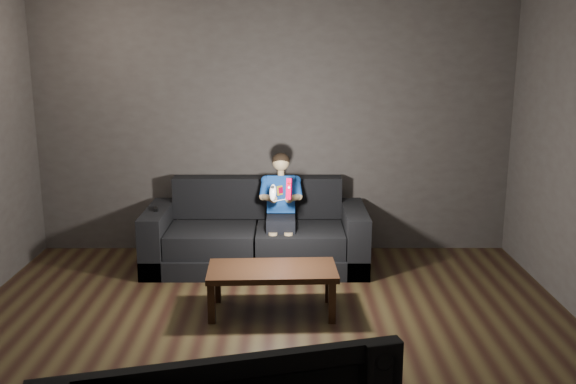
{
  "coord_description": "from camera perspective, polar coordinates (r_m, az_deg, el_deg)",
  "views": [
    {
      "loc": [
        0.14,
        -4.21,
        2.18
      ],
      "look_at": [
        0.15,
        1.55,
        0.85
      ],
      "focal_mm": 40.0,
      "sensor_mm": 36.0,
      "label": 1
    }
  ],
  "objects": [
    {
      "name": "child",
      "position": [
        6.28,
        -0.63,
        -0.72
      ],
      "size": [
        0.42,
        0.51,
        1.02
      ],
      "color": "black",
      "rests_on": "sofa"
    },
    {
      "name": "wii_remote_red",
      "position": [
        5.85,
        0.09,
        0.29
      ],
      "size": [
        0.06,
        0.08,
        0.2
      ],
      "color": "#CA002D",
      "rests_on": "child"
    },
    {
      "name": "sofa",
      "position": [
        6.46,
        -2.82,
        -4.17
      ],
      "size": [
        2.18,
        0.94,
        0.84
      ],
      "color": "black",
      "rests_on": "floor"
    },
    {
      "name": "nunchuk_white",
      "position": [
        5.86,
        -1.35,
        -0.04
      ],
      "size": [
        0.08,
        0.11,
        0.16
      ],
      "color": "white",
      "rests_on": "child"
    },
    {
      "name": "floor",
      "position": [
        4.74,
        -1.84,
        -14.36
      ],
      "size": [
        5.0,
        5.0,
        0.0
      ],
      "primitive_type": "plane",
      "color": "black",
      "rests_on": "ground"
    },
    {
      "name": "back_wall",
      "position": [
        6.76,
        -1.29,
        5.94
      ],
      "size": [
        5.0,
        0.04,
        2.7
      ],
      "primitive_type": "cube",
      "color": "#393231",
      "rests_on": "ground"
    },
    {
      "name": "coffee_table",
      "position": [
        5.32,
        -1.41,
        -7.3
      ],
      "size": [
        1.08,
        0.57,
        0.38
      ],
      "color": "black",
      "rests_on": "floor"
    },
    {
      "name": "wii_remote_black",
      "position": [
        6.41,
        -11.67,
        -1.46
      ],
      "size": [
        0.06,
        0.15,
        0.03
      ],
      "color": "black",
      "rests_on": "sofa"
    },
    {
      "name": "front_wall",
      "position": [
        1.9,
        -4.45,
        -12.78
      ],
      "size": [
        5.0,
        0.04,
        2.7
      ],
      "primitive_type": "cube",
      "color": "#393231",
      "rests_on": "ground"
    }
  ]
}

